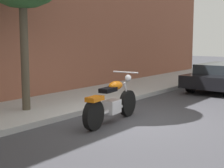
# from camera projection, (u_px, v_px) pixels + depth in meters

# --- Properties ---
(ground_plane) EXTENTS (60.00, 60.00, 0.00)m
(ground_plane) POSITION_uv_depth(u_px,v_px,m) (132.00, 121.00, 8.25)
(ground_plane) COLOR #38383D
(sidewalk) EXTENTS (25.94, 2.66, 0.14)m
(sidewalk) POSITION_uv_depth(u_px,v_px,m) (53.00, 105.00, 9.85)
(sidewalk) COLOR #A8A8A8
(sidewalk) RESTS_ON ground
(motorcycle) EXTENTS (2.27, 0.70, 1.17)m
(motorcycle) POSITION_uv_depth(u_px,v_px,m) (112.00, 103.00, 8.09)
(motorcycle) COLOR black
(motorcycle) RESTS_ON ground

